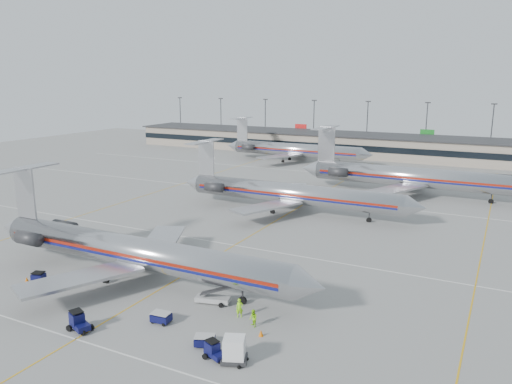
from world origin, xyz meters
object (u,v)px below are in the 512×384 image
Objects in this scene: jet_second_row at (288,193)px; belt_loader at (213,298)px; tug_center at (79,322)px; uld_container at (234,350)px; jet_foreground at (131,251)px.

belt_loader is at bearing -78.38° from jet_second_row.
belt_loader is at bearing 75.35° from tug_center.
jet_second_row is 36.73m from belt_loader.
jet_second_row is at bearing 86.39° from uld_container.
jet_foreground is 12.27m from tug_center.
tug_center is at bearing -141.57° from belt_loader.
tug_center is 14.99m from uld_container.
belt_loader is at bearing 108.58° from uld_container.
belt_loader is (7.38, -35.88, -2.70)m from jet_second_row.
tug_center is 0.61× the size of belt_loader.
jet_foreground is 21.00m from uld_container.
jet_foreground is 10.50× the size of belt_loader.
uld_container is (14.87, 1.83, 0.22)m from tug_center.
jet_foreground is at bearing -96.69° from jet_second_row.
jet_second_row is 16.93× the size of tug_center.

